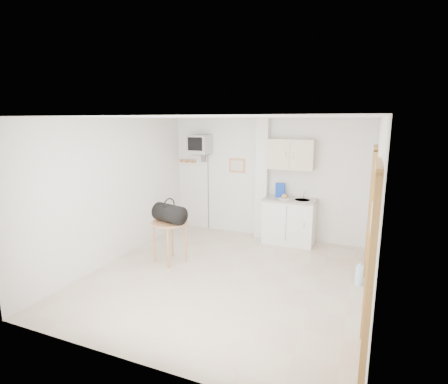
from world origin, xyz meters
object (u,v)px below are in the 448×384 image
at_px(crt_television, 200,145).
at_px(duffel_bag, 170,213).
at_px(round_table, 170,227).
at_px(water_bottle, 359,275).

bearing_deg(crt_television, duffel_bag, -79.34).
relative_size(round_table, water_bottle, 2.15).
xyz_separation_m(round_table, water_bottle, (3.10, 0.34, -0.48)).
bearing_deg(round_table, duffel_bag, -53.19).
xyz_separation_m(round_table, duffel_bag, (0.03, -0.04, 0.26)).
bearing_deg(duffel_bag, round_table, 144.06).
bearing_deg(round_table, crt_television, 99.99).
xyz_separation_m(crt_television, duffel_bag, (0.36, -1.89, -1.03)).
bearing_deg(duffel_bag, water_bottle, 24.37).
relative_size(crt_television, water_bottle, 6.22).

